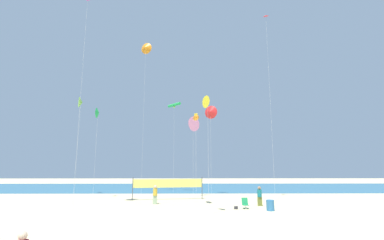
# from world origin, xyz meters

# --- Properties ---
(ground_plane) EXTENTS (120.00, 120.00, 0.00)m
(ground_plane) POSITION_xyz_m (0.00, 0.00, 0.00)
(ground_plane) COLOR beige
(ocean_band) EXTENTS (120.00, 20.00, 0.01)m
(ocean_band) POSITION_xyz_m (0.00, 28.15, 0.00)
(ocean_band) COLOR teal
(ocean_band) RESTS_ON ground
(beachgoer_mustard_shirt) EXTENTS (0.40, 0.40, 1.76)m
(beachgoer_mustard_shirt) POSITION_xyz_m (-1.66, 8.53, 0.94)
(beachgoer_mustard_shirt) COLOR #99B28C
(beachgoer_mustard_shirt) RESTS_ON ground
(beachgoer_teal_shirt) EXTENTS (0.40, 0.40, 1.73)m
(beachgoer_teal_shirt) POSITION_xyz_m (8.06, 7.36, 0.93)
(beachgoer_teal_shirt) COLOR olive
(beachgoer_teal_shirt) RESTS_ON ground
(folding_beach_chair) EXTENTS (0.52, 0.65, 0.89)m
(folding_beach_chair) POSITION_xyz_m (6.39, 5.79, 0.47)
(folding_beach_chair) COLOR #1E8C4C
(folding_beach_chair) RESTS_ON ground
(trash_barrel) EXTENTS (0.64, 0.64, 0.86)m
(trash_barrel) POSITION_xyz_m (8.21, 4.66, 0.43)
(trash_barrel) COLOR teal
(trash_barrel) RESTS_ON ground
(volleyball_net) EXTENTS (7.49, 1.32, 2.40)m
(volleyball_net) POSITION_xyz_m (-0.69, 11.85, 1.63)
(volleyball_net) COLOR #4C4C51
(volleyball_net) RESTS_ON ground
(beach_handbag) EXTENTS (0.30, 0.15, 0.24)m
(beach_handbag) POSITION_xyz_m (5.54, 5.48, 0.12)
(beach_handbag) COLOR #2D2D33
(beach_handbag) RESTS_ON ground
(kite_pink_delta) EXTENTS (1.52, 1.40, 9.41)m
(kite_pink_delta) POSITION_xyz_m (2.05, 13.62, 8.52)
(kite_pink_delta) COLOR silver
(kite_pink_delta) RESTS_ON ground
(kite_green_tube) EXTENTS (1.98, 2.16, 12.41)m
(kite_green_tube) POSITION_xyz_m (-0.58, 19.44, 12.18)
(kite_green_tube) COLOR silver
(kite_green_tube) RESTS_ON ground
(kite_orange_delta) EXTENTS (1.70, 1.03, 20.89)m
(kite_orange_delta) POSITION_xyz_m (-4.62, 17.66, 20.06)
(kite_orange_delta) COLOR silver
(kite_orange_delta) RESTS_ON ground
(kite_lime_delta) EXTENTS (1.03, 1.41, 12.36)m
(kite_lime_delta) POSITION_xyz_m (-12.42, 15.76, 11.65)
(kite_lime_delta) COLOR silver
(kite_lime_delta) RESTS_ON ground
(kite_red_delta) EXTENTS (1.70, 1.16, 11.30)m
(kite_red_delta) POSITION_xyz_m (4.32, 15.83, 10.44)
(kite_red_delta) COLOR silver
(kite_red_delta) RESTS_ON ground
(kite_orange_inflatable) EXTENTS (0.72, 1.57, 8.49)m
(kite_orange_inflatable) POSITION_xyz_m (2.22, 6.96, 8.07)
(kite_orange_inflatable) COLOR silver
(kite_orange_inflatable) RESTS_ON ground
(kite_green_delta) EXTENTS (0.35, 1.20, 10.19)m
(kite_green_delta) POSITION_xyz_m (-8.94, 12.36, 9.58)
(kite_green_delta) COLOR silver
(kite_green_delta) RESTS_ON ground
(kite_red_diamond) EXTENTS (0.66, 0.66, 20.49)m
(kite_red_diamond) POSITION_xyz_m (10.24, 9.79, 19.46)
(kite_red_diamond) COLOR silver
(kite_red_diamond) RESTS_ON ground
(kite_yellow_delta) EXTENTS (0.80, 1.02, 9.03)m
(kite_yellow_delta) POSITION_xyz_m (3.04, 2.52, 8.52)
(kite_yellow_delta) COLOR silver
(kite_yellow_delta) RESTS_ON ground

